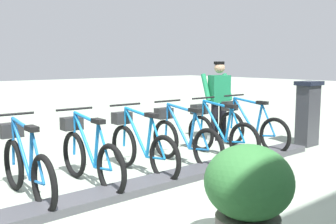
# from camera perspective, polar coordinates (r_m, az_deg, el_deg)

# --- Properties ---
(ground_plane) EXTENTS (60.00, 60.00, 0.00)m
(ground_plane) POSITION_cam_1_polar(r_m,az_deg,el_deg) (4.91, -10.14, -12.59)
(ground_plane) COLOR #A0AE9A
(dock_rail_base) EXTENTS (0.44, 8.52, 0.10)m
(dock_rail_base) POSITION_cam_1_polar(r_m,az_deg,el_deg) (4.89, -10.15, -12.04)
(dock_rail_base) COLOR #47474C
(dock_rail_base) RESTS_ON ground
(payment_kiosk) EXTENTS (0.36, 0.52, 1.28)m
(payment_kiosk) POSITION_cam_1_polar(r_m,az_deg,el_deg) (8.21, 19.61, -0.05)
(payment_kiosk) COLOR #38383D
(payment_kiosk) RESTS_ON ground
(bike_docked_0) EXTENTS (1.72, 0.54, 1.02)m
(bike_docked_0) POSITION_cam_1_polar(r_m,az_deg,el_deg) (7.65, 11.66, -2.08)
(bike_docked_0) COLOR black
(bike_docked_0) RESTS_ON ground
(bike_docked_1) EXTENTS (1.72, 0.54, 1.02)m
(bike_docked_1) POSITION_cam_1_polar(r_m,az_deg,el_deg) (7.00, 7.32, -2.86)
(bike_docked_1) COLOR black
(bike_docked_1) RESTS_ON ground
(bike_docked_2) EXTENTS (1.72, 0.54, 1.02)m
(bike_docked_2) POSITION_cam_1_polar(r_m,az_deg,el_deg) (6.40, 2.13, -3.77)
(bike_docked_2) COLOR black
(bike_docked_2) RESTS_ON ground
(bike_docked_3) EXTENTS (1.72, 0.54, 1.02)m
(bike_docked_3) POSITION_cam_1_polar(r_m,az_deg,el_deg) (5.87, -4.09, -4.81)
(bike_docked_3) COLOR black
(bike_docked_3) RESTS_ON ground
(bike_docked_4) EXTENTS (1.72, 0.54, 1.02)m
(bike_docked_4) POSITION_cam_1_polar(r_m,az_deg,el_deg) (5.42, -11.47, -5.97)
(bike_docked_4) COLOR black
(bike_docked_4) RESTS_ON ground
(bike_docked_5) EXTENTS (1.72, 0.54, 1.02)m
(bike_docked_5) POSITION_cam_1_polar(r_m,az_deg,el_deg) (5.07, -20.04, -7.19)
(bike_docked_5) COLOR black
(bike_docked_5) RESTS_ON ground
(worker_near_rack) EXTENTS (0.57, 0.69, 1.66)m
(worker_near_rack) POSITION_cam_1_polar(r_m,az_deg,el_deg) (8.24, 7.39, 2.04)
(worker_near_rack) COLOR white
(worker_near_rack) RESTS_ON ground
(planter_bush) EXTENTS (0.76, 0.76, 0.97)m
(planter_bush) POSITION_cam_1_polar(r_m,az_deg,el_deg) (3.48, 11.59, -11.62)
(planter_bush) COLOR #59544C
(planter_bush) RESTS_ON ground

